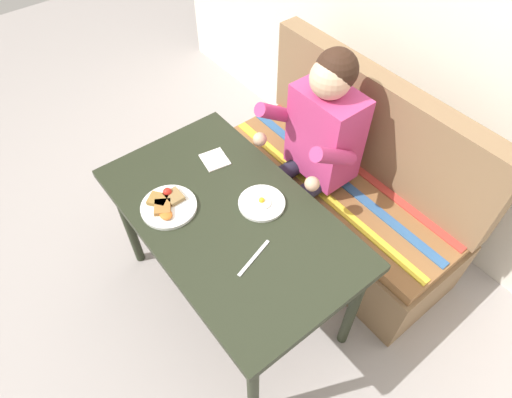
% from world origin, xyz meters
% --- Properties ---
extents(ground_plane, '(8.00, 8.00, 0.00)m').
position_xyz_m(ground_plane, '(0.00, 0.00, 0.00)').
color(ground_plane, '#A09894').
extents(table, '(1.20, 0.70, 0.73)m').
position_xyz_m(table, '(0.00, 0.00, 0.65)').
color(table, '#252A1B').
rests_on(table, ground).
extents(couch, '(1.44, 0.56, 1.00)m').
position_xyz_m(couch, '(0.00, 0.76, 0.33)').
color(couch, olive).
rests_on(couch, ground).
extents(person, '(0.45, 0.61, 1.21)m').
position_xyz_m(person, '(-0.10, 0.59, 0.74)').
color(person, '#BF3871').
rests_on(person, ground).
extents(plate_breakfast, '(0.24, 0.24, 0.05)m').
position_xyz_m(plate_breakfast, '(-0.19, -0.18, 0.74)').
color(plate_breakfast, white).
rests_on(plate_breakfast, table).
extents(plate_eggs, '(0.20, 0.20, 0.04)m').
position_xyz_m(plate_eggs, '(0.04, 0.15, 0.74)').
color(plate_eggs, white).
rests_on(plate_eggs, table).
extents(napkin, '(0.14, 0.13, 0.01)m').
position_xyz_m(napkin, '(-0.31, 0.14, 0.73)').
color(napkin, silver).
rests_on(napkin, table).
extents(knife, '(0.07, 0.20, 0.00)m').
position_xyz_m(knife, '(0.24, -0.05, 0.73)').
color(knife, silver).
rests_on(knife, table).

